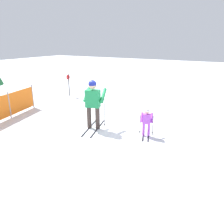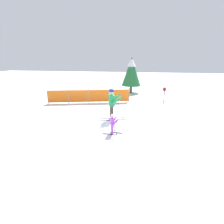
# 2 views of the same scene
# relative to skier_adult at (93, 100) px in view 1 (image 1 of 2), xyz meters

# --- Properties ---
(ground_plane) EXTENTS (60.00, 60.00, 0.00)m
(ground_plane) POSITION_rel_skier_adult_xyz_m (0.16, -0.21, -1.08)
(ground_plane) COLOR white
(skier_adult) EXTENTS (1.73, 0.94, 1.80)m
(skier_adult) POSITION_rel_skier_adult_xyz_m (0.00, 0.00, 0.00)
(skier_adult) COLOR black
(skier_adult) RESTS_ON ground_plane
(skier_child) EXTENTS (0.94, 0.55, 0.98)m
(skier_child) POSITION_rel_skier_adult_xyz_m (0.31, -1.93, -0.51)
(skier_child) COLOR black
(skier_child) RESTS_ON ground_plane
(trail_marker) EXTENTS (0.28, 0.05, 1.26)m
(trail_marker) POSITION_rel_skier_adult_xyz_m (3.38, 4.07, -0.29)
(trail_marker) COLOR black
(trail_marker) RESTS_ON ground_plane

